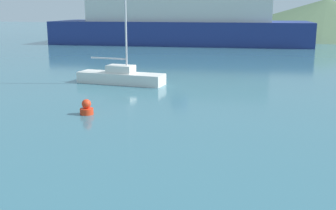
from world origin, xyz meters
TOP-DOWN VIEW (x-y plane):
  - sailboat_inner at (-7.80, 23.46)m, footprint 5.76×1.58m
  - ferry_distant at (-14.67, 53.97)m, footprint 35.15×15.76m
  - buoy_marker at (-5.53, 15.69)m, footprint 0.62×0.62m
  - hill_central at (3.25, 82.08)m, footprint 43.61×43.61m

SIDE VIEW (x-z plane):
  - buoy_marker at x=-5.53m, z-range -0.06..0.65m
  - sailboat_inner at x=-7.80m, z-range -3.06..4.02m
  - ferry_distant at x=-14.67m, z-range -1.23..7.38m
  - hill_central at x=3.25m, z-range 0.00..6.35m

